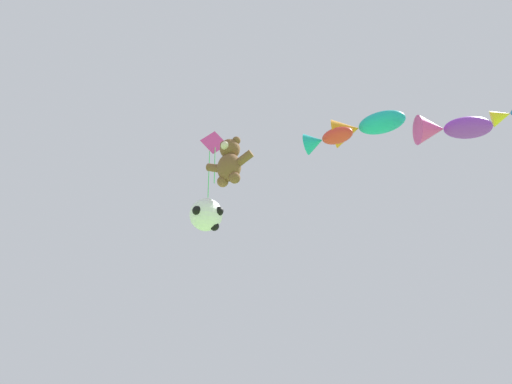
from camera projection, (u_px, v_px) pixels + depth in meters
The scene contains 6 objects.
teddy_bear_kite at pixel (229, 161), 12.12m from camera, with size 1.65×0.73×1.67m.
soccer_ball_kite at pixel (206, 215), 11.36m from camera, with size 1.04×1.03×0.96m.
fish_kite_crimson at pixel (326, 139), 13.93m from camera, with size 1.71×0.81×0.78m.
fish_kite_teal at pixel (364, 127), 13.75m from camera, with size 2.50×1.21×1.03m.
fish_kite_violet at pixel (449, 129), 12.44m from camera, with size 2.42×1.73×0.95m.
diamond_kite at pixel (213, 148), 15.55m from camera, with size 0.82×0.76×2.99m.
Camera 1 is at (6.05, -5.23, 1.68)m, focal length 28.00 mm.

